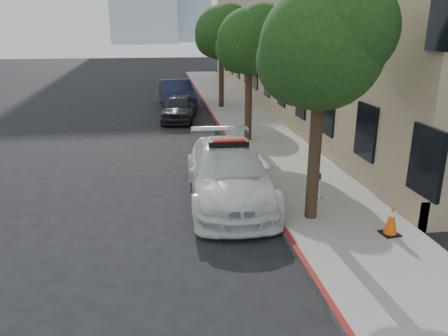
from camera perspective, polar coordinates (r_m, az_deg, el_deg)
The scene contains 12 objects.
ground at distance 12.56m, azimuth -4.52°, elevation -4.03°, with size 120.00×120.00×0.00m, color black.
sidewalk at distance 22.53m, azimuth 2.86°, elevation 6.15°, with size 3.20×50.00×0.15m, color gray.
curb_strip at distance 22.29m, azimuth -1.05°, elevation 6.04°, with size 0.12×50.00×0.15m, color maroon.
building at distance 28.41m, azimuth 12.69°, elevation 18.21°, with size 8.00×36.00×10.00m, color tan.
tree_near at distance 10.29m, azimuth 12.83°, elevation 15.19°, with size 2.92×2.82×5.62m.
tree_mid at distance 17.99m, azimuth 3.45°, elevation 16.26°, with size 2.77×2.64×5.43m.
tree_far at distance 25.87m, azimuth -0.29°, elevation 17.32°, with size 3.10×3.00×5.81m.
police_car at distance 12.20m, azimuth 0.62°, elevation -0.64°, with size 2.45×5.58×1.74m.
parked_car_mid at distance 23.00m, azimuth -5.94°, elevation 7.86°, with size 1.61×3.99×1.36m, color black.
parked_car_far at distance 27.00m, azimuth -6.20°, elevation 9.63°, with size 1.71×4.91×1.62m, color #151834.
fire_hydrant at distance 12.34m, azimuth 11.96°, elevation -2.21°, with size 0.31×0.29×0.76m.
traffic_cone at distance 10.69m, azimuth 21.03°, elevation -6.29°, with size 0.44×0.44×0.75m.
Camera 1 is at (-0.71, -11.62, 4.71)m, focal length 35.00 mm.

